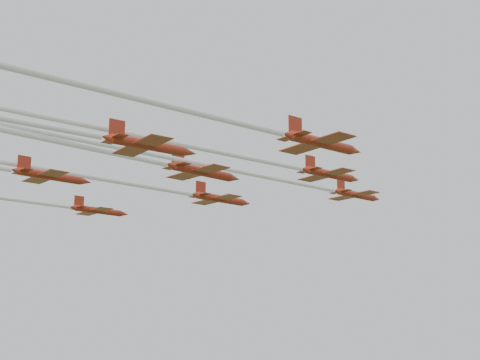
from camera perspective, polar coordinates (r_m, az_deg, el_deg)
The scene contains 7 objects.
jet_lead at distance 92.64m, azimuth 3.32°, elevation 0.05°, with size 20.87×59.28×2.50m.
jet_row2_left at distance 95.96m, azimuth -8.80°, elevation -0.41°, with size 20.11×59.83×2.79m.
jet_row2_right at distance 77.17m, azimuth -1.14°, elevation 2.27°, with size 23.02×59.20×2.47m.
jet_row3_left at distance 100.43m, azimuth -17.19°, elevation -1.82°, with size 15.65×43.95×2.36m.
jet_row3_mid at distance 80.83m, azimuth -8.07°, elevation 1.73°, with size 14.55×44.67×2.88m.
jet_row3_right at distance 60.87m, azimuth -4.87°, elevation 6.03°, with size 24.17×63.30×2.71m.
jet_row4_right at distance 63.06m, azimuth -19.21°, elevation 4.92°, with size 22.39×53.30×2.54m.
Camera 1 is at (42.23, -68.24, 36.40)m, focal length 50.00 mm.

